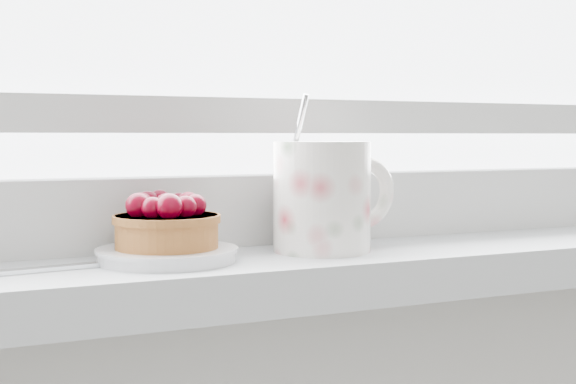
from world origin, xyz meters
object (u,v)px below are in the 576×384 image
floral_mug (325,194)px  raspberry_tart (166,223)px  saucer (167,255)px  fork (98,264)px

floral_mug → raspberry_tart: bearing=179.8°
saucer → raspberry_tart: (-0.00, 0.00, 0.03)m
saucer → floral_mug: (0.16, -0.00, 0.05)m
floral_mug → fork: floral_mug is taller
raspberry_tart → fork: bearing=-178.4°
fork → saucer: bearing=1.3°
fork → raspberry_tart: bearing=1.6°
saucer → floral_mug: bearing=-0.1°
fork → floral_mug: bearing=0.3°
saucer → raspberry_tart: bearing=141.1°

